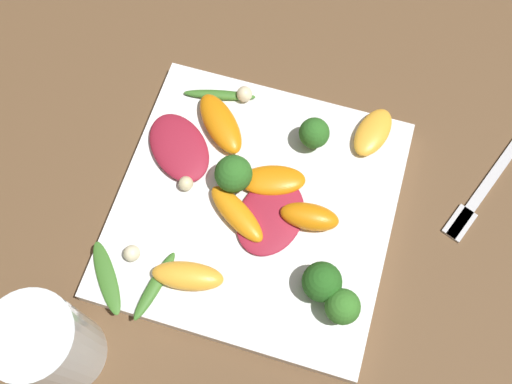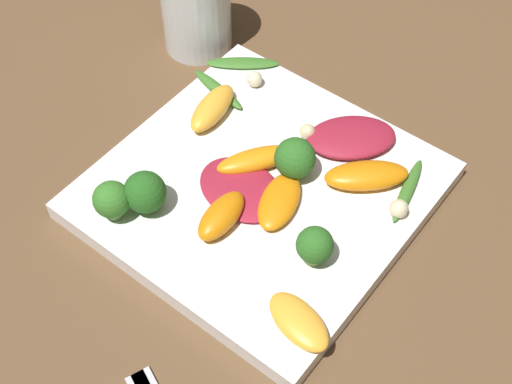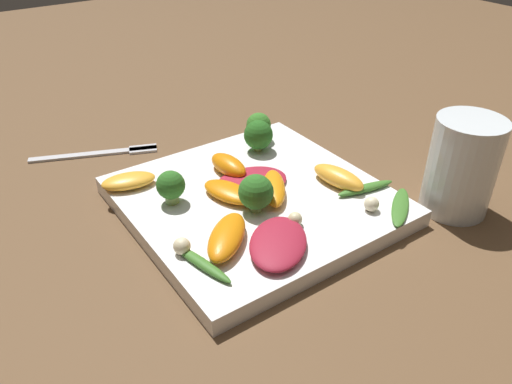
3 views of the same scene
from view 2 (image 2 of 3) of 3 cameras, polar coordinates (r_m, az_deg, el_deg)
name	(u,v)px [view 2 (image 2 of 3)]	position (r m, az deg, el deg)	size (l,w,h in m)	color
ground_plane	(261,197)	(0.68, 0.38, -0.38)	(2.40, 2.40, 0.00)	brown
plate	(261,190)	(0.67, 0.39, 0.14)	(0.28, 0.28, 0.02)	white
drinking_glass	(196,3)	(0.80, -4.84, 14.84)	(0.08, 0.08, 0.11)	white
radicchio_leaf_0	(351,137)	(0.70, 7.64, 4.36)	(0.10, 0.10, 0.01)	maroon
radicchio_leaf_1	(241,189)	(0.65, -1.21, 0.24)	(0.10, 0.08, 0.01)	maroon
orange_segment_0	(299,322)	(0.58, 3.44, -10.31)	(0.07, 0.05, 0.02)	#FCAD33
orange_segment_1	(212,108)	(0.71, -3.51, 6.73)	(0.04, 0.07, 0.02)	#FCAD33
orange_segment_2	(279,201)	(0.64, 1.87, -0.73)	(0.05, 0.07, 0.01)	orange
orange_segment_3	(222,216)	(0.63, -2.78, -1.92)	(0.03, 0.06, 0.02)	orange
orange_segment_4	(256,160)	(0.67, -0.04, 2.59)	(0.06, 0.08, 0.02)	orange
orange_segment_5	(366,176)	(0.66, 8.83, 1.30)	(0.08, 0.08, 0.02)	orange
broccoli_floret_0	(145,192)	(0.63, -8.88, -0.02)	(0.04, 0.04, 0.04)	#7A9E51
broccoli_floret_1	(112,200)	(0.63, -11.47, -0.64)	(0.03, 0.03, 0.04)	#84AD5B
broccoli_floret_2	(295,159)	(0.65, 3.13, 2.69)	(0.04, 0.04, 0.04)	#7A9E51
broccoli_floret_3	(315,246)	(0.60, 4.72, -4.31)	(0.03, 0.03, 0.04)	#84AD5B
arugula_sprig_0	(243,63)	(0.77, -1.07, 10.28)	(0.07, 0.06, 0.01)	#3D7528
arugula_sprig_1	(218,89)	(0.74, -3.07, 8.20)	(0.08, 0.03, 0.01)	#3D7528
arugula_sprig_2	(408,190)	(0.67, 12.03, 0.15)	(0.03, 0.08, 0.01)	#3D7528
macadamia_nut_0	(399,209)	(0.65, 11.36, -1.31)	(0.02, 0.02, 0.02)	beige
macadamia_nut_1	(255,79)	(0.74, -0.11, 9.02)	(0.02, 0.02, 0.02)	beige
macadamia_nut_2	(304,130)	(0.70, 3.86, 5.00)	(0.02, 0.02, 0.02)	beige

